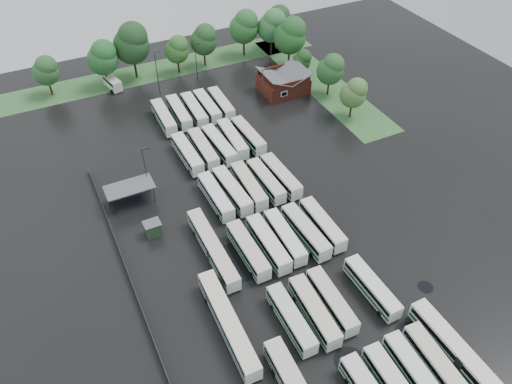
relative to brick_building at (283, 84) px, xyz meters
name	(u,v)px	position (x,y,z in m)	size (l,w,h in m)	color
ground	(278,254)	(-24.00, -42.77, -1.87)	(160.00, 160.00, 0.00)	black
brick_building	(283,84)	(0.00, 0.00, 0.00)	(10.07, 8.60, 5.39)	maroon
wash_shed	(129,188)	(-41.20, -20.74, 1.12)	(8.20, 4.20, 3.58)	#2D2D30
utility_hut	(153,229)	(-40.20, -30.17, -0.55)	(2.70, 2.20, 2.62)	#1D3822
grass_strip_north	(161,70)	(-22.00, 22.03, -1.86)	(80.00, 10.00, 0.01)	#305F2D
grass_strip_east	(320,81)	(10.00, 0.03, -1.86)	(10.00, 50.00, 0.01)	#305F2D
west_fence	(124,264)	(-46.20, -34.77, -1.27)	(0.10, 50.00, 1.20)	#2D2D30
bus_r0c3	(415,374)	(-18.68, -68.56, -0.20)	(2.79, 10.96, 3.03)	white
bus_r0c4	(436,364)	(-15.48, -68.62, -0.21)	(2.81, 10.90, 3.01)	white
bus_r1c0	(291,319)	(-28.58, -54.96, -0.22)	(2.42, 10.79, 2.99)	white
bus_r1c1	(314,311)	(-25.16, -55.31, -0.16)	(2.82, 11.25, 3.11)	white
bus_r1c2	(332,301)	(-22.09, -54.89, -0.22)	(2.62, 10.84, 3.00)	white
bus_r1c4	(372,287)	(-15.68, -55.47, -0.22)	(2.47, 10.80, 2.99)	white
bus_r2c0	(248,250)	(-28.55, -41.38, -0.15)	(2.48, 11.21, 3.11)	white
bus_r2c1	(268,244)	(-25.17, -41.58, -0.14)	(2.43, 11.31, 3.15)	white
bus_r2c2	(285,237)	(-22.17, -41.42, -0.19)	(2.65, 11.00, 3.05)	white
bus_r2c3	(306,231)	(-18.66, -41.89, -0.13)	(2.82, 11.45, 3.16)	white
bus_r2c4	(322,224)	(-15.41, -41.66, -0.18)	(2.39, 11.02, 3.07)	white
bus_r3c0	(216,196)	(-28.28, -27.93, -0.18)	(2.48, 11.05, 3.07)	white
bus_r3c1	(232,191)	(-25.17, -27.86, -0.12)	(2.86, 11.46, 3.17)	white
bus_r3c2	(249,186)	(-22.02, -27.98, -0.14)	(2.73, 11.32, 3.13)	white
bus_r3c3	(266,181)	(-18.70, -28.07, -0.20)	(2.52, 10.90, 3.02)	white
bus_r3c4	(281,176)	(-15.72, -28.12, -0.16)	(2.79, 11.21, 3.10)	white
bus_r4c0	(187,154)	(-28.51, -14.63, -0.13)	(2.60, 11.36, 3.15)	white
bus_r4c1	(203,149)	(-25.26, -14.52, -0.14)	(2.53, 11.31, 3.14)	white
bus_r4c2	(219,145)	(-22.04, -14.68, -0.13)	(2.90, 11.41, 3.15)	white
bus_r4c3	(232,139)	(-18.92, -14.02, -0.15)	(2.80, 11.31, 3.13)	white
bus_r4c4	(248,135)	(-15.61, -14.25, -0.19)	(2.73, 11.04, 3.05)	white
bus_r5c0	(164,117)	(-28.58, -0.80, -0.14)	(2.65, 11.31, 3.13)	white
bus_r5c1	(179,112)	(-25.12, -0.44, -0.17)	(2.67, 11.12, 3.08)	white
bus_r5c2	(194,110)	(-21.93, -1.04, -0.14)	(2.70, 11.31, 3.13)	white
bus_r5c3	(207,106)	(-18.91, -0.80, -0.18)	(2.42, 11.04, 3.07)	white
bus_r5c4	(221,104)	(-15.78, -1.05, -0.22)	(2.62, 10.83, 3.00)	white
artic_bus_west_b	(213,248)	(-33.24, -38.62, -0.19)	(2.34, 16.26, 3.02)	white
artic_bus_west_c	(228,323)	(-36.48, -51.86, -0.13)	(2.77, 16.93, 3.13)	white
artic_bus_east	(460,356)	(-12.06, -69.17, -0.15)	(2.57, 16.74, 3.10)	white
minibus	(112,83)	(-34.55, 18.53, -0.45)	(3.32, 6.18, 2.56)	silver
tree_north_0	(46,70)	(-47.59, 21.57, 4.29)	(5.78, 5.78, 9.57)	black
tree_north_1	(103,57)	(-35.23, 19.75, 5.46)	(6.87, 6.87, 11.38)	#3B2114
tree_north_2	(132,43)	(-28.09, 20.89, 6.93)	(8.25, 8.25, 13.67)	black
tree_north_3	(177,49)	(-18.27, 18.73, 4.19)	(5.69, 5.69, 9.42)	black
tree_north_4	(204,39)	(-11.30, 19.16, 5.01)	(6.45, 6.45, 10.68)	black
tree_north_5	(244,26)	(-0.30, 19.94, 5.79)	(7.19, 7.19, 11.90)	#381E12
tree_north_6	(277,21)	(8.80, 19.83, 5.48)	(6.90, 6.90, 11.42)	#39251B
tree_east_0	(354,93)	(7.98, -15.60, 4.00)	(5.51, 5.51, 9.12)	black
tree_east_1	(331,69)	(8.59, -5.72, 4.49)	(5.97, 5.97, 9.88)	black
tree_east_2	(302,60)	(6.60, 3.30, 2.86)	(4.47, 4.44, 7.36)	black
tree_east_3	(291,35)	(6.98, 9.66, 6.29)	(7.65, 7.65, 12.67)	#36261D
tree_east_4	(272,25)	(6.23, 17.58, 5.68)	(7.08, 7.08, 11.73)	black
lamp_post_ne	(263,86)	(-7.28, -4.18, 3.50)	(1.42, 0.28, 9.25)	#2D2D30
lamp_post_nw	(146,167)	(-37.57, -19.62, 3.55)	(1.44, 0.28, 9.33)	#2D2D30
lamp_post_back_w	(157,70)	(-25.53, 11.33, 4.12)	(1.59, 0.31, 10.30)	#2D2D30
lamp_post_back_e	(196,59)	(-15.60, 13.46, 3.44)	(1.41, 0.27, 9.13)	#2D2D30
puddle_0	(350,361)	(-24.24, -62.90, -1.86)	(4.18, 4.18, 0.01)	black
puddle_1	(411,336)	(-14.79, -63.49, -1.86)	(4.58, 4.58, 0.01)	black
puddle_2	(238,261)	(-30.27, -41.43, -1.86)	(8.24, 8.24, 0.01)	black
puddle_3	(314,243)	(-17.73, -43.22, -1.86)	(3.26, 3.26, 0.01)	black
puddle_4	(425,287)	(-7.63, -57.95, -1.86)	(2.33, 2.33, 0.01)	black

